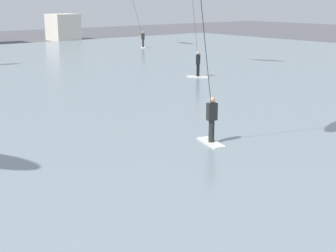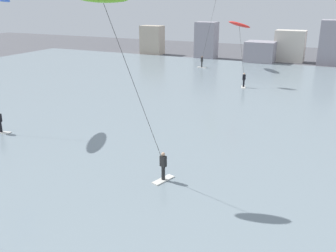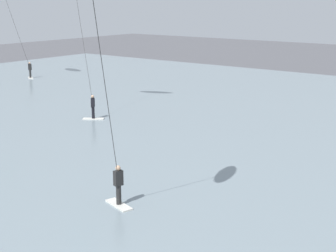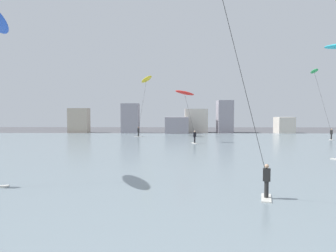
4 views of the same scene
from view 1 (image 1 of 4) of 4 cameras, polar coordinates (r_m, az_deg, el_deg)
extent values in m
cube|color=beige|center=(62.84, -12.09, 11.17)|extent=(3.20, 3.46, 3.19)
cube|color=silver|center=(17.22, 5.04, -1.93)|extent=(0.83, 1.47, 0.06)
cylinder|color=black|center=(17.11, 5.07, -0.58)|extent=(0.20, 0.20, 0.78)
cube|color=black|center=(16.94, 5.13, 1.68)|extent=(0.39, 0.31, 0.60)
sphere|color=tan|center=(16.85, 5.16, 3.03)|extent=(0.20, 0.20, 0.20)
cube|color=silver|center=(51.32, -2.91, 9.12)|extent=(1.17, 1.40, 0.06)
cylinder|color=black|center=(51.28, -2.92, 9.59)|extent=(0.20, 0.20, 0.78)
cube|color=black|center=(51.23, -2.93, 10.36)|extent=(0.40, 0.38, 0.60)
sphere|color=tan|center=(51.20, -2.93, 10.81)|extent=(0.20, 0.20, 0.20)
cube|color=silver|center=(31.83, 3.49, 5.75)|extent=(1.18, 1.39, 0.06)
cylinder|color=black|center=(31.77, 3.50, 6.50)|extent=(0.20, 0.20, 0.78)
cube|color=black|center=(31.68, 3.52, 7.73)|extent=(0.40, 0.38, 0.60)
sphere|color=tan|center=(31.63, 3.53, 8.47)|extent=(0.20, 0.20, 0.20)
camera|label=2|loc=(20.66, 67.65, 18.58)|focal=39.76mm
camera|label=3|loc=(3.70, -160.56, 39.91)|focal=54.26mm
camera|label=4|loc=(7.52, 63.93, 0.17)|focal=30.83mm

